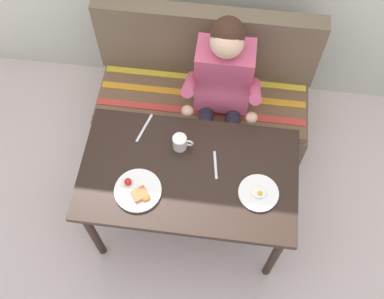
{
  "coord_description": "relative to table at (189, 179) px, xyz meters",
  "views": [
    {
      "loc": [
        0.16,
        -1.1,
        2.99
      ],
      "look_at": [
        0.0,
        0.15,
        0.72
      ],
      "focal_mm": 42.92,
      "sensor_mm": 36.0,
      "label": 1
    }
  ],
  "objects": [
    {
      "name": "plate_breakfast",
      "position": [
        -0.25,
        -0.15,
        0.09
      ],
      "size": [
        0.25,
        0.25,
        0.05
      ],
      "color": "white",
      "rests_on": "table"
    },
    {
      "name": "person",
      "position": [
        0.13,
        0.59,
        0.09
      ],
      "size": [
        0.45,
        0.61,
        1.21
      ],
      "color": "#BC4969",
      "rests_on": "ground"
    },
    {
      "name": "ground_plane",
      "position": [
        0.0,
        0.0,
        -0.65
      ],
      "size": [
        8.0,
        8.0,
        0.0
      ],
      "primitive_type": "plane",
      "color": "beige"
    },
    {
      "name": "knife",
      "position": [
        -0.29,
        0.25,
        0.08
      ],
      "size": [
        0.07,
        0.2,
        0.0
      ],
      "primitive_type": "cube",
      "rotation": [
        0.0,
        0.0,
        -0.29
      ],
      "color": "silver",
      "rests_on": "table"
    },
    {
      "name": "coffee_mug",
      "position": [
        -0.07,
        0.15,
        0.13
      ],
      "size": [
        0.12,
        0.08,
        0.09
      ],
      "color": "white",
      "rests_on": "table"
    },
    {
      "name": "table",
      "position": [
        0.0,
        0.0,
        0.0
      ],
      "size": [
        1.2,
        0.7,
        0.73
      ],
      "color": "black",
      "rests_on": "ground"
    },
    {
      "name": "fork",
      "position": [
        0.14,
        0.06,
        0.08
      ],
      "size": [
        0.04,
        0.17,
        0.0
      ],
      "primitive_type": "cube",
      "rotation": [
        0.0,
        0.0,
        0.16
      ],
      "color": "silver",
      "rests_on": "table"
    },
    {
      "name": "couch",
      "position": [
        0.0,
        0.76,
        -0.32
      ],
      "size": [
        1.44,
        0.56,
        1.0
      ],
      "color": "brown",
      "rests_on": "ground"
    },
    {
      "name": "plate_eggs",
      "position": [
        0.39,
        -0.08,
        0.09
      ],
      "size": [
        0.22,
        0.22,
        0.04
      ],
      "color": "white",
      "rests_on": "table"
    }
  ]
}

